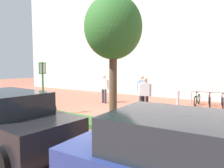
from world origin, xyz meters
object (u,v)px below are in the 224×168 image
Objects in this scene: tree_sidewalk at (113,29)px; bike_at_sign at (46,107)px; person_casual_tan at (104,87)px; parking_sign_post at (43,81)px; bike_rack_cluster at (216,100)px; car_black_suv at (9,120)px; bollard_steel at (178,99)px; person_shirt_blue at (142,88)px; person_shirt_white at (145,93)px.

tree_sidewalk reaches higher than bike_at_sign.
bike_at_sign is at bearing -96.78° from person_casual_tan.
parking_sign_post is at bearing -108.81° from bike_at_sign.
bike_at_sign is 9.14m from bike_rack_cluster.
car_black_suv is (2.31, -3.11, 0.41)m from bike_at_sign.
bollard_steel is at bearing 74.43° from car_black_suv.
bollard_steel is at bearing 48.69° from parking_sign_post.
car_black_suv is at bearing -75.52° from person_casual_tan.
person_shirt_blue reaches higher than bollard_steel.
car_black_suv is at bearing -112.62° from bike_rack_cluster.
person_shirt_white is (1.03, -1.85, 0.00)m from person_shirt_blue.
bike_rack_cluster is (6.34, 6.57, -0.00)m from bike_at_sign.
bollard_steel reaches higher than bike_rack_cluster.
person_shirt_blue is at bearing 86.99° from car_black_suv.
person_shirt_white is at bearing -124.38° from bike_rack_cluster.
tree_sidewalk reaches higher than person_shirt_white.
car_black_suv is at bearing -103.70° from person_shirt_white.
tree_sidewalk is 1.80× the size of bike_rack_cluster.
bike_rack_cluster is 1.54× the size of person_shirt_white.
person_shirt_blue is 2.33m from person_casual_tan.
person_shirt_white is 1.00× the size of person_casual_tan.
parking_sign_post is at bearing -133.68° from bike_rack_cluster.
bollard_steel is 4.35m from person_casual_tan.
parking_sign_post is at bearing -120.19° from person_shirt_blue.
person_shirt_white and person_casual_tan have the same top height.
bollard_steel is 0.52× the size of person_shirt_blue.
tree_sidewalk is 4.26m from parking_sign_post.
bike_rack_cluster is 10.50m from car_black_suv.
parking_sign_post is at bearing -97.11° from person_casual_tan.
parking_sign_post is 2.71× the size of bollard_steel.
car_black_suv is (-1.43, -3.13, -2.82)m from tree_sidewalk.
person_casual_tan reaches higher than bike_at_sign.
tree_sidewalk is 1.08× the size of car_black_suv.
bike_rack_cluster is 2.21m from bollard_steel.
parking_sign_post reaches higher than person_casual_tan.
bike_at_sign is at bearing 126.56° from car_black_suv.
person_shirt_blue is (-1.91, -0.57, 0.53)m from bollard_steel.
person_casual_tan is (-3.26, 3.97, -2.59)m from tree_sidewalk.
tree_sidewalk is at bearing -77.51° from person_shirt_blue.
person_shirt_white reaches higher than car_black_suv.
parking_sign_post is at bearing -178.02° from tree_sidewalk.
person_shirt_blue is 7.75m from car_black_suv.
parking_sign_post reaches higher than bollard_steel.
person_shirt_white is 6.06m from car_black_suv.
person_casual_tan is (-3.27, 1.22, 0.00)m from person_shirt_white.
person_shirt_blue and person_shirt_white have the same top height.
parking_sign_post is 1.42× the size of person_casual_tan.
person_shirt_white is at bearing 76.30° from car_black_suv.
bike_at_sign is 5.40m from person_shirt_blue.
person_shirt_white reaches higher than bike_rack_cluster.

